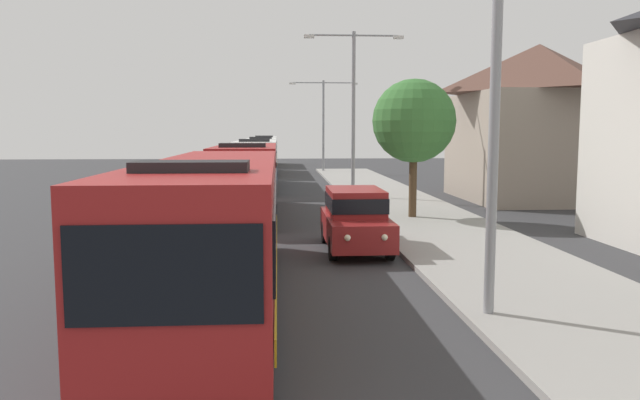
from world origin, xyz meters
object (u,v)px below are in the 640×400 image
(bus_second_in_line, at_px, (247,177))
(streetlamp_far, at_px, (323,115))
(white_suv, at_px, (355,217))
(bus_middle, at_px, (257,162))
(bus_rear, at_px, (265,150))
(roadside_tree, at_px, (414,121))
(streetlamp_mid, at_px, (353,98))
(bus_lead, at_px, (216,224))
(streetlamp_near, at_px, (496,68))
(bus_fourth_in_line, at_px, (262,154))

(bus_second_in_line, relative_size, streetlamp_far, 1.33)
(white_suv, bearing_deg, bus_middle, 99.99)
(bus_second_in_line, xyz_separation_m, bus_middle, (0.00, 12.76, 0.00))
(bus_rear, relative_size, roadside_tree, 1.90)
(white_suv, xyz_separation_m, streetlamp_mid, (1.70, 14.53, 4.39))
(white_suv, bearing_deg, bus_second_in_line, 114.17)
(bus_lead, xyz_separation_m, streetlamp_mid, (5.40, 20.01, 3.73))
(bus_middle, relative_size, streetlamp_far, 1.54)
(streetlamp_near, relative_size, roadside_tree, 1.37)
(bus_lead, height_order, bus_fourth_in_line, same)
(white_suv, distance_m, streetlamp_far, 36.59)
(bus_second_in_line, distance_m, white_suv, 9.05)
(bus_fourth_in_line, relative_size, bus_rear, 1.08)
(bus_lead, distance_m, white_suv, 6.65)
(bus_lead, xyz_separation_m, bus_second_in_line, (-0.00, 13.73, -0.00))
(bus_fourth_in_line, bearing_deg, bus_second_in_line, -90.00)
(white_suv, distance_m, streetlamp_near, 8.39)
(bus_middle, bearing_deg, white_suv, -80.01)
(streetlamp_near, xyz_separation_m, streetlamp_mid, (0.00, 21.80, 0.59))
(streetlamp_mid, height_order, roadside_tree, streetlamp_mid)
(streetlamp_near, bearing_deg, streetlamp_mid, 90.00)
(bus_lead, relative_size, bus_rear, 1.15)
(streetlamp_mid, bearing_deg, bus_rear, 99.39)
(white_suv, bearing_deg, bus_rear, 94.48)
(bus_lead, height_order, bus_second_in_line, same)
(streetlamp_far, bearing_deg, bus_fourth_in_line, -159.86)
(bus_second_in_line, bearing_deg, bus_fourth_in_line, 90.00)
(bus_fourth_in_line, relative_size, streetlamp_near, 1.50)
(bus_lead, relative_size, streetlamp_mid, 1.41)
(roadside_tree, bearing_deg, streetlamp_far, 92.79)
(streetlamp_mid, bearing_deg, bus_fourth_in_line, 105.23)
(bus_lead, relative_size, bus_middle, 1.01)
(bus_second_in_line, xyz_separation_m, streetlamp_near, (5.40, -15.52, 3.15))
(bus_fourth_in_line, bearing_deg, streetlamp_mid, -74.77)
(bus_middle, height_order, streetlamp_far, streetlamp_far)
(streetlamp_near, height_order, streetlamp_far, streetlamp_far)
(bus_rear, height_order, white_suv, bus_rear)
(bus_middle, relative_size, white_suv, 2.63)
(bus_fourth_in_line, bearing_deg, streetlamp_near, -82.61)
(bus_fourth_in_line, distance_m, streetlamp_far, 6.66)
(bus_middle, relative_size, streetlamp_mid, 1.40)
(white_suv, distance_m, roadside_tree, 7.66)
(streetlamp_near, distance_m, streetlamp_mid, 21.81)
(streetlamp_mid, height_order, streetlamp_far, streetlamp_mid)
(bus_fourth_in_line, height_order, streetlamp_mid, streetlamp_mid)
(bus_lead, distance_m, streetlamp_near, 6.50)
(streetlamp_near, bearing_deg, white_suv, 103.15)
(bus_second_in_line, distance_m, bus_middle, 12.76)
(bus_second_in_line, xyz_separation_m, white_suv, (3.70, -8.24, -0.66))
(streetlamp_mid, bearing_deg, streetlamp_near, -90.00)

